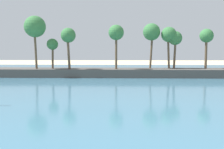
# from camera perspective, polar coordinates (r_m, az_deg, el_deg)

# --- Properties ---
(sea) EXTENTS (220.00, 87.43, 0.06)m
(sea) POSITION_cam_1_polar(r_m,az_deg,el_deg) (54.81, -0.42, -0.89)
(sea) COLOR teal
(sea) RESTS_ON ground
(palm_headland) EXTENTS (99.81, 6.68, 12.96)m
(palm_headland) POSITION_cam_1_polar(r_m,az_deg,el_deg) (58.13, 2.33, 3.22)
(palm_headland) COLOR #514C47
(palm_headland) RESTS_ON ground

